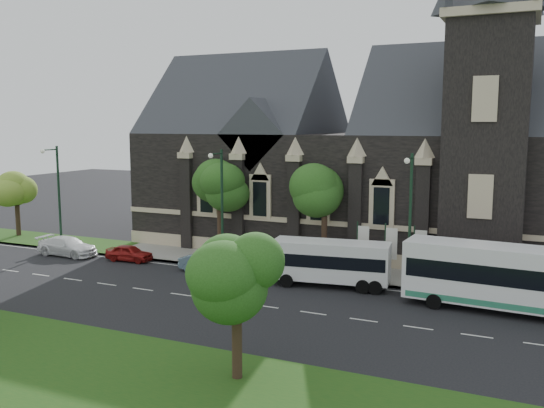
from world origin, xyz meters
The scene contains 19 objects.
ground centered at (0.00, 0.00, 0.00)m, with size 160.00×160.00×0.00m, color black.
sidewalk centered at (0.00, 9.50, 0.07)m, with size 80.00×5.00×0.15m, color gray.
museum centered at (5.12, 18.78, 8.17)m, with size 40.00×17.70×29.90m.
tree_park_east centered at (6.18, -9.32, 4.62)m, with size 3.40×3.40×6.28m.
tree_walk_right centered at (3.21, 10.71, 5.82)m, with size 4.08×4.08×7.80m.
tree_walk_left centered at (-5.80, 10.70, 5.73)m, with size 3.91×3.91×7.64m.
tree_walk_far centered at (-27.82, 10.18, 4.62)m, with size 3.40×3.40×6.28m.
street_lamp_near centered at (10.00, 7.09, 5.11)m, with size 0.36×1.88×9.00m.
street_lamp_mid centered at (-4.00, 7.09, 5.11)m, with size 0.36×1.88×9.00m.
street_lamp_far centered at (-20.00, 7.09, 5.11)m, with size 0.36×1.88×9.00m.
banner_flag_left centered at (6.29, 9.00, 2.38)m, with size 0.90×0.10×4.00m.
banner_flag_center centered at (8.29, 9.00, 2.38)m, with size 0.90×0.10×4.00m.
banner_flag_right centered at (10.29, 9.00, 2.38)m, with size 0.90×0.10×4.00m.
tour_coach centered at (16.98, 4.72, 2.10)m, with size 13.41×3.77×3.87m.
shuttle_bus centered at (5.07, 5.95, 1.74)m, with size 8.10×3.63×3.03m.
box_trailer centered at (-0.61, 5.47, 0.84)m, with size 2.82×1.66×1.48m.
sedan centered at (-4.44, 5.57, 0.69)m, with size 1.45×4.16×1.37m, color #718EA3.
car_far_red centered at (-11.88, 6.20, 0.65)m, with size 1.54×3.82×1.30m, color maroon.
car_far_white centered at (-17.82, 5.72, 0.77)m, with size 2.16×5.32×1.54m, color white.
Camera 1 is at (17.23, -30.86, 10.91)m, focal length 38.74 mm.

